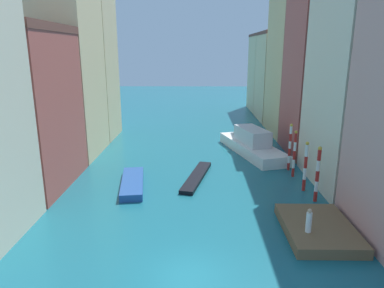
% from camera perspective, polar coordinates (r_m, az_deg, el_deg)
% --- Properties ---
extents(ground_plane, '(154.00, 154.00, 0.00)m').
position_cam_1_polar(ground_plane, '(42.55, 0.29, -0.98)').
color(ground_plane, '#196070').
extents(building_left_1, '(6.29, 10.34, 13.79)m').
position_cam_1_polar(building_left_1, '(33.12, -24.98, 5.27)').
color(building_left_1, '#B25147').
rests_on(building_left_1, ground).
extents(building_left_2, '(6.29, 9.09, 22.31)m').
position_cam_1_polar(building_left_2, '(41.83, -19.77, 13.41)').
color(building_left_2, beige).
rests_on(building_left_2, ground).
extents(building_left_3, '(6.29, 7.49, 21.42)m').
position_cam_1_polar(building_left_3, '(49.78, -16.33, 13.28)').
color(building_left_3, beige).
rests_on(building_left_3, ground).
extents(building_right_1, '(6.29, 10.30, 19.29)m').
position_cam_1_polar(building_right_1, '(33.14, 25.37, 10.03)').
color(building_right_1, beige).
rests_on(building_right_1, ground).
extents(building_right_2, '(6.29, 8.99, 18.35)m').
position_cam_1_polar(building_right_2, '(42.49, 19.81, 10.73)').
color(building_right_2, '#B25147').
rests_on(building_right_2, ground).
extents(building_right_3, '(6.29, 10.94, 20.27)m').
position_cam_1_polar(building_right_3, '(51.90, 16.42, 12.68)').
color(building_right_3, '#DBB77A').
rests_on(building_right_3, ground).
extents(building_right_4, '(6.29, 9.90, 14.66)m').
position_cam_1_polar(building_right_4, '(62.44, 13.66, 10.57)').
color(building_right_4, beige).
rests_on(building_right_4, ground).
extents(building_right_5, '(6.29, 9.62, 14.67)m').
position_cam_1_polar(building_right_5, '(72.02, 11.97, 11.20)').
color(building_right_5, beige).
rests_on(building_right_5, ground).
extents(waterfront_dock, '(4.35, 6.23, 0.68)m').
position_cam_1_polar(waterfront_dock, '(25.21, 19.66, -12.74)').
color(waterfront_dock, brown).
rests_on(waterfront_dock, ground).
extents(person_on_dock, '(0.36, 0.36, 1.57)m').
position_cam_1_polar(person_on_dock, '(23.54, 18.37, -11.76)').
color(person_on_dock, white).
rests_on(person_on_dock, waterfront_dock).
extents(mooring_pole_0, '(0.31, 0.31, 4.54)m').
position_cam_1_polar(mooring_pole_0, '(29.36, 19.63, -4.56)').
color(mooring_pole_0, red).
rests_on(mooring_pole_0, ground).
extents(mooring_pole_1, '(0.30, 0.30, 4.34)m').
position_cam_1_polar(mooring_pole_1, '(31.31, 17.87, -3.40)').
color(mooring_pole_1, red).
rests_on(mooring_pole_1, ground).
extents(mooring_pole_2, '(0.27, 0.27, 4.48)m').
position_cam_1_polar(mooring_pole_2, '(34.47, 16.23, -1.49)').
color(mooring_pole_2, red).
rests_on(mooring_pole_2, ground).
extents(mooring_pole_3, '(0.28, 0.28, 4.74)m').
position_cam_1_polar(mooring_pole_3, '(36.20, 15.54, -0.44)').
color(mooring_pole_3, red).
rests_on(mooring_pole_3, ground).
extents(vaporetto_white, '(6.71, 12.62, 2.97)m').
position_cam_1_polar(vaporetto_white, '(41.57, 9.65, -0.06)').
color(vaporetto_white, white).
rests_on(vaporetto_white, ground).
extents(gondola_black, '(2.99, 8.23, 0.35)m').
position_cam_1_polar(gondola_black, '(33.26, 0.76, -5.29)').
color(gondola_black, black).
rests_on(gondola_black, ground).
extents(motorboat_0, '(2.81, 7.10, 0.62)m').
position_cam_1_polar(motorboat_0, '(31.77, -9.61, -6.25)').
color(motorboat_0, '#234C93').
rests_on(motorboat_0, ground).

